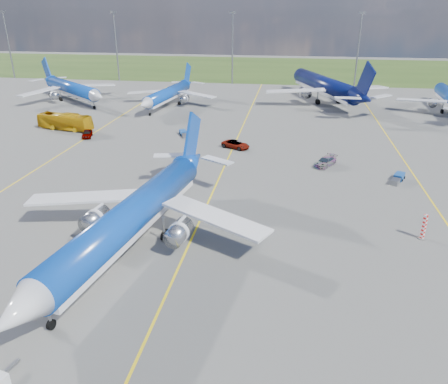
# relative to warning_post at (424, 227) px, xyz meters

# --- Properties ---
(ground) EXTENTS (400.00, 400.00, 0.00)m
(ground) POSITION_rel_warning_post_xyz_m (-26.00, -8.00, -1.50)
(ground) COLOR #5B5B59
(ground) RESTS_ON ground
(grass_strip) EXTENTS (400.00, 80.00, 0.01)m
(grass_strip) POSITION_rel_warning_post_xyz_m (-26.00, 142.00, -1.50)
(grass_strip) COLOR #2D4719
(grass_strip) RESTS_ON ground
(taxiway_lines) EXTENTS (60.25, 160.00, 0.02)m
(taxiway_lines) POSITION_rel_warning_post_xyz_m (-25.83, 19.70, -1.49)
(taxiway_lines) COLOR yellow
(taxiway_lines) RESTS_ON ground
(floodlight_masts) EXTENTS (202.20, 0.50, 22.70)m
(floodlight_masts) POSITION_rel_warning_post_xyz_m (-16.00, 102.00, 11.06)
(floodlight_masts) COLOR slate
(floodlight_masts) RESTS_ON ground
(warning_post) EXTENTS (0.50, 0.50, 3.00)m
(warning_post) POSITION_rel_warning_post_xyz_m (0.00, 0.00, 0.00)
(warning_post) COLOR red
(warning_post) RESTS_ON ground
(bg_jet_nw) EXTENTS (48.62, 47.46, 10.14)m
(bg_jet_nw) POSITION_rel_warning_post_xyz_m (-75.37, 66.08, -1.50)
(bg_jet_nw) COLOR #0B3CA1
(bg_jet_nw) RESTS_ON ground
(bg_jet_nnw) EXTENTS (30.59, 37.80, 9.12)m
(bg_jet_nnw) POSITION_rel_warning_post_xyz_m (-47.74, 64.42, -1.50)
(bg_jet_nnw) COLOR #0B3CA1
(bg_jet_nnw) RESTS_ON ground
(bg_jet_n) EXTENTS (52.27, 58.80, 12.73)m
(bg_jet_n) POSITION_rel_warning_post_xyz_m (-7.15, 76.70, -1.50)
(bg_jet_n) COLOR #070F41
(bg_jet_n) RESTS_ON ground
(main_airliner) EXTENTS (37.77, 45.99, 10.88)m
(main_airliner) POSITION_rel_warning_post_xyz_m (-31.89, -6.95, -1.50)
(main_airliner) COLOR #0B3CA1
(main_airliner) RESTS_ON ground
(apron_bus) EXTENTS (12.76, 5.34, 3.46)m
(apron_bus) POSITION_rel_warning_post_xyz_m (-63.04, 38.02, 0.23)
(apron_bus) COLOR #CD970C
(apron_bus) RESTS_ON ground
(service_car_a) EXTENTS (3.01, 4.74, 1.50)m
(service_car_a) POSITION_rel_warning_post_xyz_m (-55.91, 33.12, -0.75)
(service_car_a) COLOR #999999
(service_car_a) RESTS_ON ground
(service_car_b) EXTENTS (5.87, 4.55, 1.48)m
(service_car_b) POSITION_rel_warning_post_xyz_m (-25.45, 30.50, -0.76)
(service_car_b) COLOR #999999
(service_car_b) RESTS_ON ground
(service_car_c) EXTENTS (4.40, 5.45, 1.48)m
(service_car_c) POSITION_rel_warning_post_xyz_m (-9.54, 23.26, -0.76)
(service_car_c) COLOR #999999
(service_car_c) RESTS_ON ground
(baggage_tug_w) EXTENTS (2.86, 4.41, 0.97)m
(baggage_tug_w) POSITION_rel_warning_post_xyz_m (0.91, 17.96, -1.05)
(baggage_tug_w) COLOR #17468F
(baggage_tug_w) RESTS_ON ground
(baggage_tug_c) EXTENTS (2.77, 4.29, 0.94)m
(baggage_tug_c) POSITION_rel_warning_post_xyz_m (-37.00, 37.23, -1.06)
(baggage_tug_c) COLOR #194D9B
(baggage_tug_c) RESTS_ON ground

